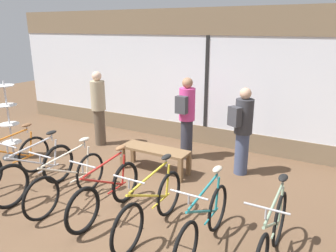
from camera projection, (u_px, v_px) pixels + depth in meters
The scene contains 14 objects.
ground_plane at pixel (123, 205), 5.33m from camera, with size 24.00×24.00×0.00m, color brown.
shop_back_wall at pixel (207, 78), 7.67m from camera, with size 12.00×0.08×3.20m.
bicycle_far_left at pixel (11, 162), 6.02m from camera, with size 0.46×1.77×1.05m.
bicycle_left at pixel (36, 172), 5.59m from camera, with size 0.46×1.74×1.05m.
bicycle_center_left at pixel (68, 181), 5.29m from camera, with size 0.46×1.73×1.02m.
bicycle_center at pixel (106, 193), 4.95m from camera, with size 0.46×1.67×1.02m.
bicycle_center_right at pixel (151, 207), 4.54m from camera, with size 0.46×1.76×1.03m.
bicycle_right at pixel (204, 223), 4.19m from camera, with size 0.46×1.69×1.02m.
bicycle_far_right at pixel (271, 237), 3.86m from camera, with size 0.46×1.77×1.05m.
accessory_rack at pixel (10, 127), 7.09m from camera, with size 0.48×0.48×1.71m.
display_bench at pixel (155, 153), 6.46m from camera, with size 1.40×0.44×0.49m.
customer_near_rack at pixel (99, 107), 7.82m from camera, with size 0.46×0.46×1.79m.
customer_by_window at pixel (242, 129), 6.21m from camera, with size 0.49×0.56×1.71m.
customer_mid_floor at pixel (186, 116), 6.98m from camera, with size 0.35×0.49×1.78m.
Camera 1 is at (2.94, -3.77, 2.78)m, focal length 35.00 mm.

